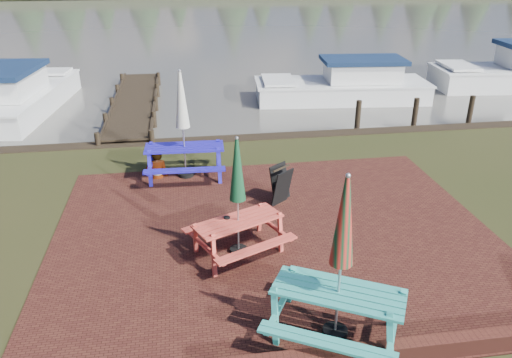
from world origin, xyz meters
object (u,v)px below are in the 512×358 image
at_px(chalkboard, 281,185).
at_px(boat_near, 345,87).
at_px(person, 155,149).
at_px(jetty, 135,102).
at_px(boat_jetty, 21,97).
at_px(picnic_table_teal, 339,285).
at_px(picnic_table_blue, 184,142).
at_px(picnic_table_red, 238,215).

relative_size(chalkboard, boat_near, 0.12).
distance_m(boat_near, person, 10.17).
bearing_deg(chalkboard, jetty, 76.09).
bearing_deg(boat_jetty, boat_near, 5.46).
distance_m(jetty, boat_near, 8.32).
relative_size(picnic_table_teal, chalkboard, 3.05).
distance_m(picnic_table_blue, jetty, 7.25).
height_order(picnic_table_teal, boat_near, picnic_table_teal).
bearing_deg(picnic_table_red, boat_jetty, 96.80).
xyz_separation_m(chalkboard, person, (-2.87, 1.82, 0.34)).
distance_m(jetty, person, 7.08).
height_order(picnic_table_blue, boat_jetty, picnic_table_blue).
height_order(picnic_table_red, boat_near, picnic_table_red).
height_order(chalkboard, boat_jetty, boat_jetty).
xyz_separation_m(picnic_table_red, person, (-1.65, 3.78, -0.03)).
xyz_separation_m(picnic_table_blue, jetty, (-1.77, 6.98, -0.85)).
xyz_separation_m(picnic_table_teal, jetty, (-3.86, 13.25, -0.82)).
relative_size(picnic_table_teal, jetty, 0.29).
relative_size(picnic_table_red, chalkboard, 2.69).
relative_size(picnic_table_teal, boat_near, 0.38).
bearing_deg(boat_near, picnic_table_red, 157.69).
bearing_deg(boat_jetty, person, -48.25).
height_order(picnic_table_teal, person, picnic_table_teal).
bearing_deg(jetty, boat_near, 0.78).
height_order(picnic_table_red, boat_jetty, picnic_table_red).
xyz_separation_m(picnic_table_teal, picnic_table_red, (-1.18, 2.50, -0.11)).
bearing_deg(boat_jetty, picnic_table_red, -51.95).
bearing_deg(picnic_table_teal, jetty, 134.99).
relative_size(chalkboard, boat_jetty, 0.12).
xyz_separation_m(picnic_table_red, picnic_table_blue, (-0.92, 3.77, 0.14)).
bearing_deg(picnic_table_red, person, 88.75).
bearing_deg(boat_jetty, picnic_table_blue, -44.61).
height_order(jetty, boat_jetty, boat_jetty).
height_order(picnic_table_red, jetty, picnic_table_red).
height_order(picnic_table_teal, boat_jetty, picnic_table_teal).
bearing_deg(boat_near, picnic_table_teal, 166.65).
bearing_deg(picnic_table_teal, boat_near, 100.30).
relative_size(chalkboard, jetty, 0.10).
bearing_deg(person, picnic_table_teal, 106.03).
bearing_deg(picnic_table_blue, boat_near, 49.66).
distance_m(jetty, boat_jetty, 4.16).
bearing_deg(person, jetty, -89.76).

